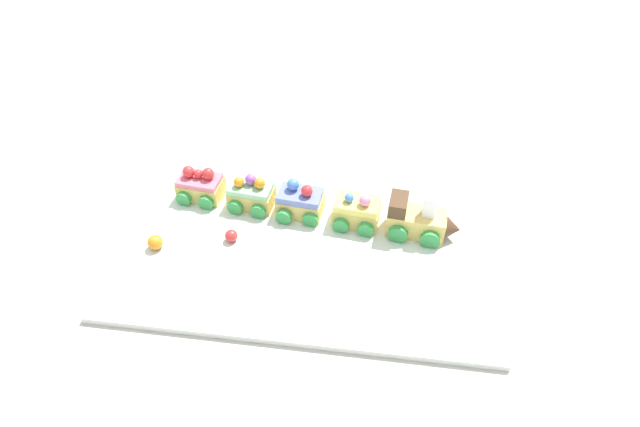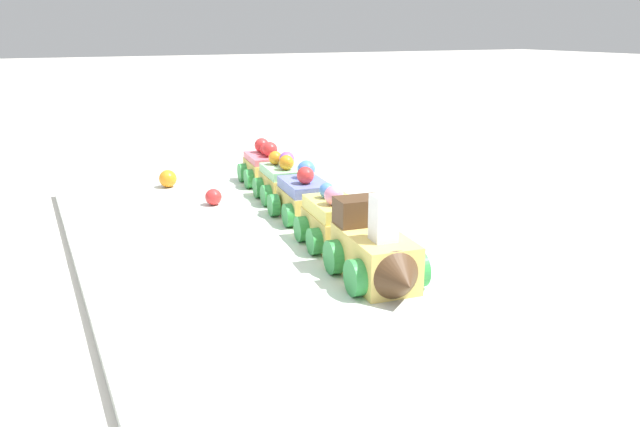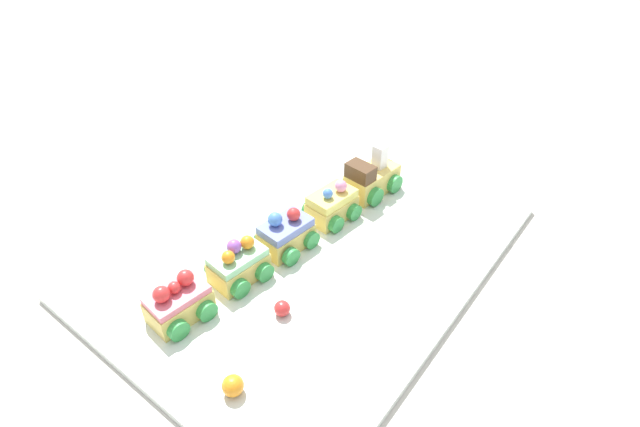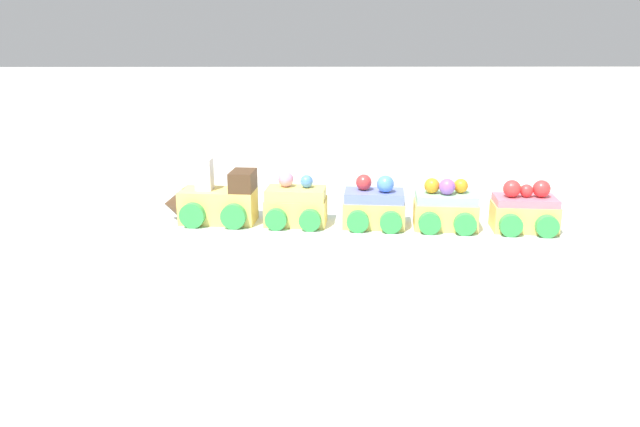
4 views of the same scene
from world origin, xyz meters
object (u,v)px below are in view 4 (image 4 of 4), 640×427
(cake_train_locomotive, at_px, (213,202))
(cake_car_strawberry, at_px, (524,212))
(gumball_red, at_px, (441,201))
(cake_car_blueberry, at_px, (374,208))
(cake_car_mint, at_px, (445,209))
(cake_car_lemon, at_px, (296,206))
(gumball_orange, at_px, (518,194))

(cake_train_locomotive, xyz_separation_m, cake_car_strawberry, (-0.39, 0.04, -0.00))
(cake_train_locomotive, relative_size, gumball_red, 5.88)
(cake_car_blueberry, height_order, cake_car_mint, cake_car_blueberry)
(cake_car_lemon, bearing_deg, cake_car_mint, 179.92)
(cake_car_lemon, relative_size, cake_car_blueberry, 1.00)
(gumball_red, bearing_deg, cake_train_locomotive, 10.89)
(cake_car_blueberry, height_order, cake_car_strawberry, cake_car_blueberry)
(cake_train_locomotive, xyz_separation_m, gumball_red, (-0.31, -0.06, -0.02))
(cake_car_blueberry, distance_m, cake_car_mint, 0.09)
(cake_train_locomotive, distance_m, gumball_orange, 0.44)
(cake_car_mint, bearing_deg, cake_car_blueberry, 0.12)
(cake_car_blueberry, xyz_separation_m, cake_car_strawberry, (-0.18, 0.02, -0.00))
(cake_car_lemon, height_order, cake_car_blueberry, same)
(cake_car_lemon, height_order, cake_car_mint, cake_car_lemon)
(cake_car_mint, relative_size, cake_car_strawberry, 1.00)
(cake_car_mint, height_order, gumball_red, cake_car_mint)
(cake_train_locomotive, bearing_deg, cake_car_strawberry, 179.97)
(gumball_red, height_order, gumball_orange, gumball_orange)
(cake_car_strawberry, xyz_separation_m, gumball_red, (0.08, -0.10, -0.01))
(cake_car_lemon, xyz_separation_m, gumball_orange, (-0.32, -0.10, -0.01))
(cake_car_strawberry, distance_m, gumball_red, 0.13)
(cake_train_locomotive, height_order, cake_car_strawberry, cake_train_locomotive)
(cake_car_blueberry, bearing_deg, cake_car_mint, -179.88)
(cake_car_blueberry, relative_size, cake_car_strawberry, 1.00)
(cake_train_locomotive, xyz_separation_m, cake_car_lemon, (-0.11, 0.01, -0.00))
(gumball_orange, bearing_deg, gumball_red, 15.01)
(gumball_orange, bearing_deg, cake_car_mint, 42.78)
(cake_car_mint, bearing_deg, cake_car_lemon, -0.08)
(cake_car_strawberry, bearing_deg, cake_train_locomotive, -0.03)
(cake_train_locomotive, height_order, gumball_orange, cake_train_locomotive)
(cake_car_mint, xyz_separation_m, cake_car_strawberry, (-0.10, 0.01, -0.00))
(cake_car_lemon, height_order, gumball_red, cake_car_lemon)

